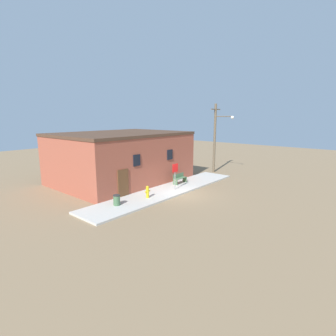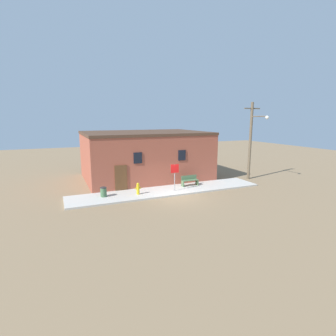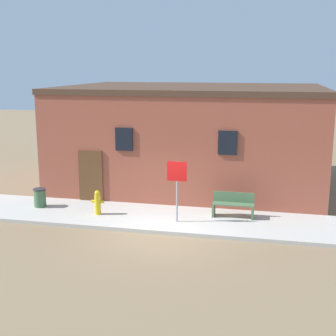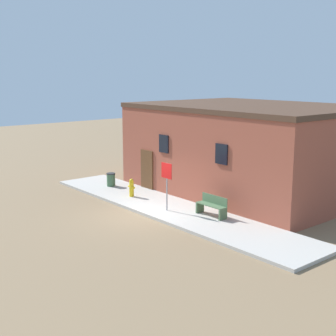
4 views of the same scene
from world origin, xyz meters
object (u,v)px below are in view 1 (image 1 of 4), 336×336
object	(u,v)px
fire_hydrant	(147,192)
trash_bin	(117,200)
bench	(180,179)
stop_sign	(175,172)
utility_pole	(216,136)

from	to	relation	value
fire_hydrant	trash_bin	xyz separation A→B (m)	(-2.54, 0.42, -0.09)
bench	trash_bin	distance (m)	7.44
stop_sign	trash_bin	bearing A→B (deg)	173.68
bench	trash_bin	bearing A→B (deg)	-177.17
fire_hydrant	stop_sign	world-z (taller)	stop_sign
stop_sign	utility_pole	size ratio (longest dim) A/B	0.29
utility_pole	fire_hydrant	bearing A→B (deg)	-174.31
bench	trash_bin	world-z (taller)	bench
stop_sign	utility_pole	bearing A→B (deg)	8.90
bench	utility_pole	xyz separation A→B (m)	(6.82, 0.38, 3.41)
fire_hydrant	bench	world-z (taller)	fire_hydrant
bench	utility_pole	size ratio (longest dim) A/B	0.20
stop_sign	trash_bin	xyz separation A→B (m)	(-5.55, 0.61, -1.15)
bench	trash_bin	size ratio (longest dim) A/B	2.05
fire_hydrant	trash_bin	world-z (taller)	fire_hydrant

